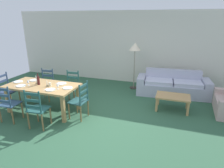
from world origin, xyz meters
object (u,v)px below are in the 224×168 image
wine_glass_near_right (57,85)px  dining_chair_head_west (7,90)px  wine_bottle (38,80)px  coffee_cup_primary (50,84)px  coffee_table (173,98)px  standing_lamp (135,49)px  couch (172,86)px  wine_glass_near_left (28,81)px  dining_chair_near_right (37,109)px  dining_chair_far_right (72,87)px  dining_chair_far_left (47,84)px  dining_chair_near_left (8,103)px  dining_table (42,88)px  dining_chair_head_east (80,100)px

wine_glass_near_right → dining_chair_head_west: bearing=176.8°
wine_bottle → coffee_cup_primary: 0.36m
coffee_table → standing_lamp: 2.24m
dining_chair_head_west → couch: size_ratio=0.41×
wine_glass_near_left → coffee_table: 3.91m
dining_chair_near_right → standing_lamp: 3.79m
wine_glass_near_left → wine_glass_near_right: bearing=0.1°
dining_chair_far_right → coffee_table: size_ratio=1.07×
dining_chair_head_west → dining_chair_far_left: bearing=45.4°
dining_chair_near_right → wine_glass_near_right: dining_chair_near_right is taller
dining_chair_head_west → wine_bottle: size_ratio=3.04×
dining_chair_near_left → wine_glass_near_right: bearing=31.3°
wine_glass_near_left → coffee_cup_primary: bearing=12.8°
dining_table → dining_chair_near_right: dining_chair_near_right is taller
dining_table → wine_glass_near_left: bearing=-156.9°
coffee_cup_primary → coffee_table: (3.07, 1.18, -0.44)m
dining_table → couch: couch is taller
wine_bottle → wine_glass_near_right: bearing=-11.1°
dining_chair_far_right → couch: dining_chair_far_right is taller
dining_chair_far_right → dining_chair_head_west: size_ratio=1.00×
dining_chair_far_left → coffee_table: size_ratio=1.07×
wine_glass_near_left → dining_chair_near_right: bearing=-40.7°
dining_table → dining_chair_far_right: 0.91m
dining_table → standing_lamp: standing_lamp is taller
standing_lamp → dining_chair_far_right: bearing=-130.1°
dining_chair_far_right → wine_bottle: wine_bottle is taller
dining_chair_head_west → dining_table: bearing=1.7°
couch → dining_chair_far_right: bearing=-150.7°
dining_chair_head_west → standing_lamp: (3.12, 2.61, 0.93)m
dining_table → dining_chair_head_east: dining_chair_head_east is taller
dining_table → dining_chair_head_east: size_ratio=1.98×
dining_chair_near_left → wine_glass_near_left: (0.12, 0.61, 0.38)m
dining_table → dining_chair_near_right: (0.43, -0.77, -0.19)m
coffee_cup_primary → standing_lamp: standing_lamp is taller
coffee_table → wine_glass_near_right: bearing=-154.6°
dining_chair_far_left → couch: 4.06m
dining_chair_near_left → wine_glass_near_right: size_ratio=5.96×
dining_table → wine_glass_near_left: (-0.32, -0.14, 0.20)m
dining_chair_head_east → dining_chair_far_left: bearing=153.6°
dining_chair_near_right → dining_chair_head_east: same height
dining_chair_near_left → wine_glass_near_left: bearing=79.1°
coffee_cup_primary → dining_chair_head_east: bearing=-2.4°
wine_bottle → wine_glass_near_right: wine_bottle is taller
dining_table → dining_chair_head_west: size_ratio=1.98×
dining_chair_head_west → wine_bottle: 1.16m
dining_chair_far_right → standing_lamp: size_ratio=0.59×
dining_table → wine_bottle: bearing=-178.3°
wine_glass_near_left → standing_lamp: size_ratio=0.10×
dining_table → dining_chair_head_east: (1.13, -0.04, -0.19)m
wine_glass_near_left → couch: bearing=35.1°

